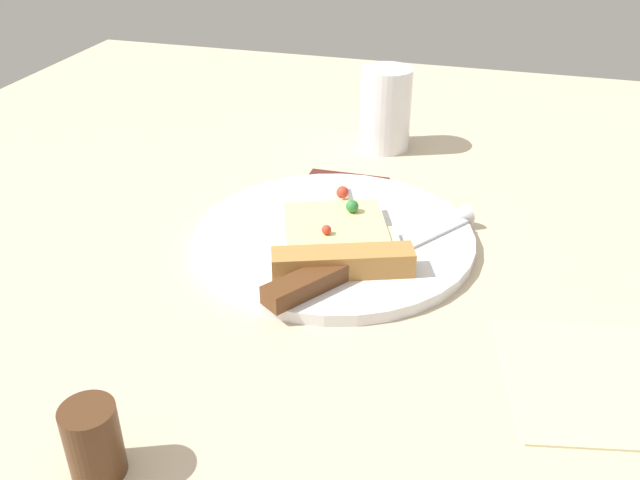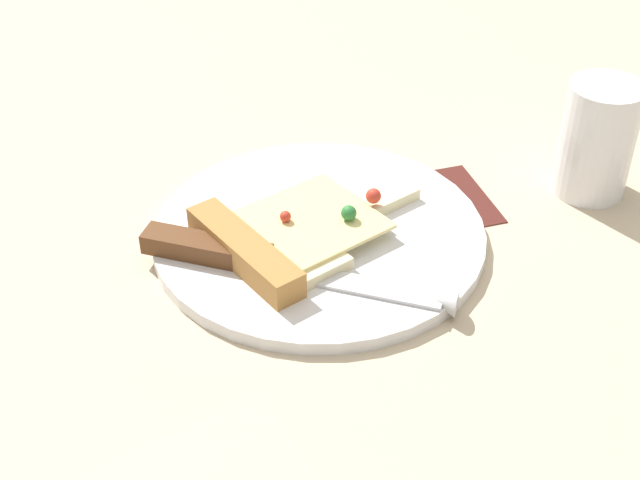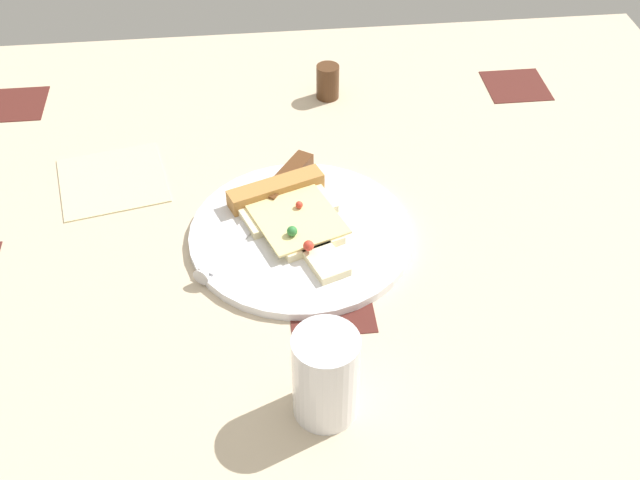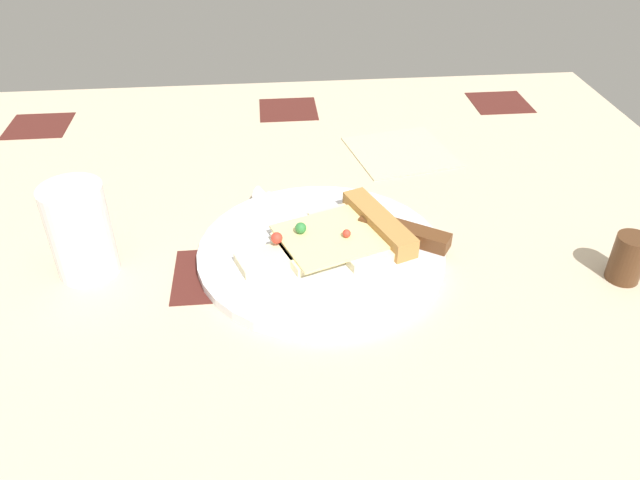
% 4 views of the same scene
% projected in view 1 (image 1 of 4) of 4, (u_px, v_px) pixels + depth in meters
% --- Properties ---
extents(ground_plane, '(1.12, 1.12, 0.03)m').
position_uv_depth(ground_plane, '(303.00, 224.00, 0.71)').
color(ground_plane, '#C6B293').
rests_on(ground_plane, ground).
extents(plate, '(0.26, 0.26, 0.01)m').
position_uv_depth(plate, '(335.00, 237.00, 0.65)').
color(plate, silver).
rests_on(plate, ground_plane).
extents(pizza_slice, '(0.19, 0.14, 0.03)m').
position_uv_depth(pizza_slice, '(338.00, 239.00, 0.62)').
color(pizza_slice, beige).
rests_on(pizza_slice, plate).
extents(knife, '(0.21, 0.15, 0.02)m').
position_uv_depth(knife, '(358.00, 261.00, 0.59)').
color(knife, silver).
rests_on(knife, plate).
extents(drinking_glass, '(0.06, 0.06, 0.10)m').
position_uv_depth(drinking_glass, '(385.00, 109.00, 0.82)').
color(drinking_glass, white).
rests_on(drinking_glass, ground_plane).
extents(pepper_shaker, '(0.03, 0.03, 0.05)m').
position_uv_depth(pepper_shaker, '(93.00, 441.00, 0.40)').
color(pepper_shaker, '#4C2D19').
rests_on(pepper_shaker, ground_plane).
extents(napkin, '(0.15, 0.15, 0.00)m').
position_uv_depth(napkin, '(602.00, 379.00, 0.48)').
color(napkin, beige).
rests_on(napkin, ground_plane).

